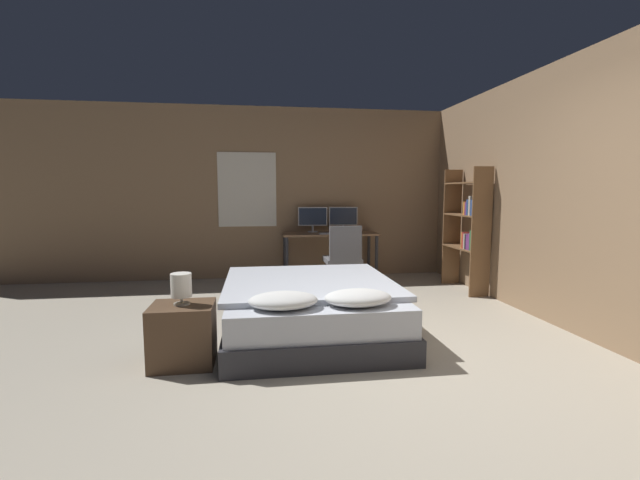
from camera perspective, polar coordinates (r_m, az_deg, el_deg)
The scene contains 13 objects.
ground_plane at distance 3.29m, azimuth 12.94°, elevation -18.47°, with size 20.00×20.00×0.00m, color #B2A893.
wall_back at distance 6.99m, azimuth 0.70°, elevation 6.24°, with size 12.00×0.08×2.70m.
wall_side_right at distance 5.26m, azimuth 27.37°, elevation 5.43°, with size 0.06×12.00×2.70m.
bed at distance 4.20m, azimuth -1.31°, elevation -9.02°, with size 1.63×1.95×0.59m.
nightstand at distance 3.67m, azimuth -17.80°, elevation -11.89°, with size 0.49×0.43×0.49m.
bedside_lamp at distance 3.56m, azimuth -18.02°, elevation -5.85°, with size 0.16×0.16×0.25m.
desk at distance 6.69m, azimuth 1.33°, elevation 0.13°, with size 1.48×0.56×0.74m.
monitor_left at distance 6.80m, azimuth -0.98°, elevation 2.99°, with size 0.46×0.16×0.40m.
monitor_right at distance 6.88m, azimuth 3.12°, elevation 3.02°, with size 0.46×0.16×0.40m.
keyboard at distance 6.50m, azimuth 1.59°, elevation 0.89°, with size 0.39×0.13×0.02m.
computer_mouse at distance 6.56m, azimuth 4.05°, elevation 1.00°, with size 0.07×0.05×0.04m.
office_chair at distance 6.02m, azimuth 3.10°, elevation -3.18°, with size 0.52×0.52×0.92m.
bookshelf at distance 6.20m, azimuth 19.29°, elevation 1.95°, with size 0.27×0.87×1.70m.
Camera 1 is at (-1.12, -2.77, 1.38)m, focal length 24.00 mm.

